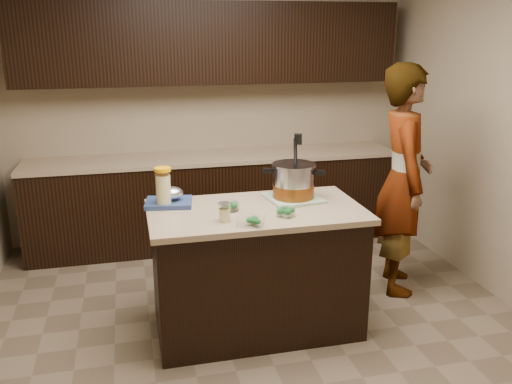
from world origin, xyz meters
TOP-DOWN VIEW (x-y plane):
  - ground_plane at (0.00, 0.00)m, footprint 4.00×4.00m
  - room_shell at (0.00, 0.00)m, footprint 4.04×4.04m
  - back_cabinets at (0.00, 1.74)m, footprint 3.60×0.63m
  - island at (0.00, 0.00)m, footprint 1.46×0.81m
  - dish_towel at (0.31, 0.14)m, footprint 0.41×0.41m
  - stock_pot at (0.31, 0.14)m, footprint 0.42×0.41m
  - lemonade_pitcher at (-0.61, 0.18)m, footprint 0.15×0.15m
  - mason_jar at (-0.25, -0.19)m, footprint 0.09×0.09m
  - broccoli_tub_left at (-0.18, 0.01)m, footprint 0.16×0.16m
  - broccoli_tub_right at (0.15, -0.19)m, footprint 0.15×0.15m
  - broccoli_tub_rect at (-0.11, -0.31)m, footprint 0.20×0.17m
  - blue_tray at (-0.56, 0.23)m, footprint 0.35×0.30m
  - person at (1.29, 0.37)m, footprint 0.62×0.77m

SIDE VIEW (x-z plane):
  - ground_plane at x=0.00m, z-range 0.00..0.00m
  - island at x=0.00m, z-range 0.00..0.90m
  - dish_towel at x=0.31m, z-range 0.90..0.92m
  - person at x=1.29m, z-range 0.00..1.84m
  - broccoli_tub_rect at x=-0.11m, z-range 0.90..0.96m
  - broccoli_tub_left at x=-0.18m, z-range 0.90..0.96m
  - broccoli_tub_right at x=0.15m, z-range 0.90..0.96m
  - back_cabinets at x=0.00m, z-range -0.22..2.10m
  - blue_tray at x=-0.56m, z-range 0.88..1.00m
  - mason_jar at x=-0.25m, z-range 0.89..1.02m
  - stock_pot at x=0.31m, z-range 0.80..1.25m
  - lemonade_pitcher at x=-0.61m, z-range 0.89..1.17m
  - room_shell at x=0.00m, z-range 0.35..3.07m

